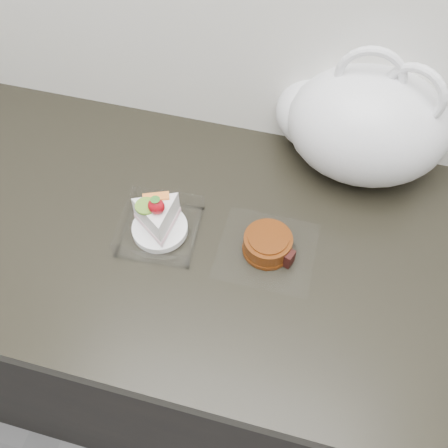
{
  "coord_description": "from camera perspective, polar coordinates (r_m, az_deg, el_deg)",
  "views": [
    {
      "loc": [
        0.16,
        1.17,
        1.7
      ],
      "look_at": [
        0.01,
        1.7,
        0.94
      ],
      "focal_mm": 40.0,
      "sensor_mm": 36.0,
      "label": 1
    }
  ],
  "objects": [
    {
      "name": "counter",
      "position": [
        1.36,
        -0.68,
        -12.21
      ],
      "size": [
        2.04,
        0.64,
        0.9
      ],
      "color": "black",
      "rests_on": "ground"
    },
    {
      "name": "mooncake_wrap",
      "position": [
        0.94,
        5.08,
        -2.47
      ],
      "size": [
        0.18,
        0.17,
        0.04
      ],
      "rotation": [
        0.0,
        0.0,
        0.18
      ],
      "color": "white",
      "rests_on": "counter"
    },
    {
      "name": "plastic_bag",
      "position": [
        1.05,
        15.03,
        11.13
      ],
      "size": [
        0.38,
        0.31,
        0.29
      ],
      "rotation": [
        0.0,
        0.0,
        -0.21
      ],
      "color": "white",
      "rests_on": "counter"
    },
    {
      "name": "cake_tray",
      "position": [
        0.96,
        -7.45,
        0.15
      ],
      "size": [
        0.16,
        0.16,
        0.12
      ],
      "rotation": [
        0.0,
        0.0,
        0.08
      ],
      "color": "white",
      "rests_on": "counter"
    }
  ]
}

